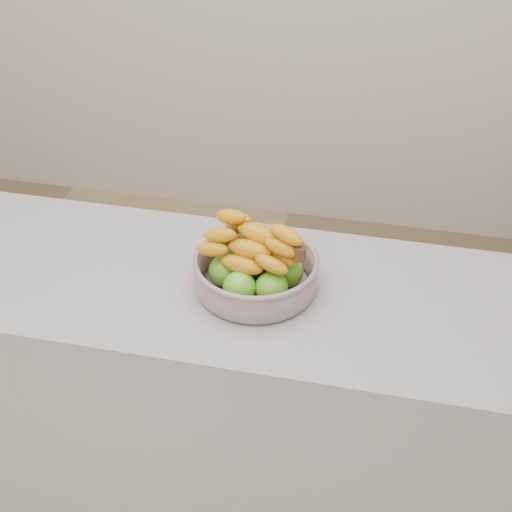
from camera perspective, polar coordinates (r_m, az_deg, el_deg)
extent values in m
cube|color=#A2A2AA|center=(2.18, -5.97, -11.08)|extent=(2.00, 0.60, 0.90)
cylinder|color=#9EA7BE|center=(1.82, 0.00, -2.40)|extent=(0.27, 0.27, 0.01)
torus|color=#9EA7BE|center=(1.77, 0.00, -0.37)|extent=(0.32, 0.32, 0.01)
sphere|color=#3B9018|center=(1.74, -1.33, -2.52)|extent=(0.08, 0.08, 0.08)
sphere|color=#3B9018|center=(1.74, 1.26, -2.55)|extent=(0.08, 0.08, 0.08)
sphere|color=#3B9018|center=(1.79, 2.51, -1.22)|extent=(0.08, 0.08, 0.08)
sphere|color=#3B9018|center=(1.85, 1.25, 0.06)|extent=(0.08, 0.08, 0.08)
sphere|color=#3B9018|center=(1.85, -1.19, 0.08)|extent=(0.08, 0.08, 0.08)
sphere|color=#3B9018|center=(1.80, -2.51, -1.17)|extent=(0.08, 0.08, 0.08)
ellipsoid|color=gold|center=(1.73, -1.15, -0.68)|extent=(0.20, 0.08, 0.05)
ellipsoid|color=gold|center=(1.77, -0.29, 0.15)|extent=(0.20, 0.11, 0.05)
ellipsoid|color=gold|center=(1.80, 0.53, 0.94)|extent=(0.20, 0.13, 0.05)
ellipsoid|color=gold|center=(1.72, -0.46, 0.56)|extent=(0.20, 0.07, 0.05)
ellipsoid|color=gold|center=(1.76, 0.45, 1.43)|extent=(0.20, 0.14, 0.05)
ellipsoid|color=gold|center=(1.72, 0.18, 1.80)|extent=(0.20, 0.11, 0.05)
cylinder|color=#442A15|center=(1.69, 3.51, 0.22)|extent=(0.03, 0.03, 0.04)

